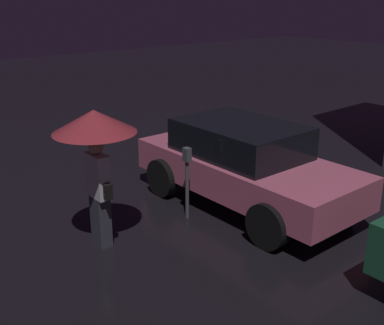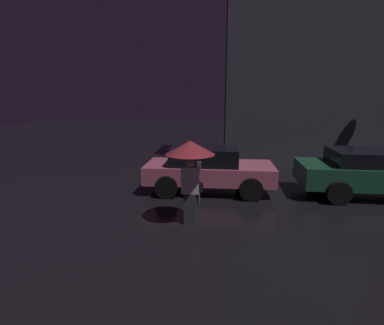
{
  "view_description": "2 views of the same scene",
  "coord_description": "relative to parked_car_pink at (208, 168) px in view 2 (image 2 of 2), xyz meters",
  "views": [
    {
      "loc": [
        -2.09,
        -4.37,
        3.52
      ],
      "look_at": [
        -7.21,
        -0.04,
        1.16
      ],
      "focal_mm": 45.0,
      "sensor_mm": 36.0,
      "label": 1
    },
    {
      "loc": [
        -7.12,
        -8.08,
        3.03
      ],
      "look_at": [
        -7.84,
        -0.16,
        1.28
      ],
      "focal_mm": 28.0,
      "sensor_mm": 36.0,
      "label": 2
    }
  ],
  "objects": [
    {
      "name": "pedestrian_with_umbrella",
      "position": [
        -0.32,
        -2.65,
        0.91
      ],
      "size": [
        1.16,
        1.16,
        2.04
      ],
      "rotation": [
        0.0,
        0.0,
        3.12
      ],
      "color": "#383842",
      "rests_on": "ground"
    },
    {
      "name": "parking_meter",
      "position": [
        -0.21,
        -1.1,
        -0.01
      ],
      "size": [
        0.12,
        0.1,
        1.21
      ],
      "color": "#4C5154",
      "rests_on": "ground"
    },
    {
      "name": "parked_car_pink",
      "position": [
        0.0,
        0.0,
        0.0
      ],
      "size": [
        4.1,
        1.93,
        1.45
      ],
      "rotation": [
        0.0,
        0.0,
        -0.01
      ],
      "color": "#DB6684",
      "rests_on": "ground"
    },
    {
      "name": "parked_car_green",
      "position": [
        5.16,
        -0.05,
        0.01
      ],
      "size": [
        4.68,
        2.06,
        1.44
      ],
      "rotation": [
        0.0,
        0.0,
        -0.03
      ],
      "color": "#1E5638",
      "rests_on": "ground"
    },
    {
      "name": "building_facade_left",
      "position": [
        4.14,
        5.15,
        3.6
      ],
      "size": [
        7.08,
        3.0,
        8.74
      ],
      "color": "#3D3D47",
      "rests_on": "ground"
    }
  ]
}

